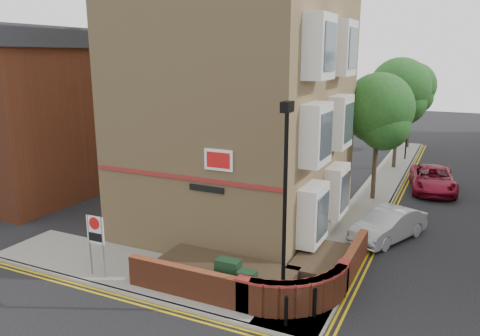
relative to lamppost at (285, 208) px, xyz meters
name	(u,v)px	position (x,y,z in m)	size (l,w,h in m)	color
ground	(218,319)	(-1.60, -1.20, -3.34)	(120.00, 120.00, 0.00)	black
pavement_corner	(151,274)	(-5.10, 0.30, -3.28)	(13.00, 3.00, 0.12)	gray
pavement_main	(379,190)	(0.40, 14.80, -3.28)	(2.00, 32.00, 0.12)	gray
kerb_side	(124,292)	(-5.10, -1.20, -3.28)	(13.00, 0.15, 0.12)	gray
kerb_main_near	(397,192)	(1.40, 14.80, -3.28)	(0.15, 32.00, 0.12)	gray
yellow_lines_side	(119,297)	(-5.10, -1.45, -3.34)	(13.00, 0.28, 0.01)	gold
yellow_lines_main	(401,193)	(1.65, 14.80, -3.34)	(0.28, 32.00, 0.01)	gold
corner_building	(245,88)	(-4.44, 6.80, 2.88)	(8.95, 10.40, 13.60)	tan
garden_wall	(252,283)	(-1.60, 1.30, -3.34)	(6.80, 6.00, 1.20)	brown
lamppost	(285,208)	(0.00, 0.00, 0.00)	(0.25, 0.50, 6.30)	black
utility_cabinet_large	(228,277)	(-1.90, 0.10, -2.62)	(0.80, 0.45, 1.20)	#163218
utility_cabinet_small	(247,288)	(-1.10, -0.20, -2.67)	(0.55, 0.40, 1.10)	#163218
bollard_near	(286,311)	(0.40, -0.80, -2.77)	(0.11, 0.11, 0.90)	black
bollard_far	(315,303)	(1.00, 0.00, -2.77)	(0.11, 0.11, 0.90)	black
zone_sign	(96,235)	(-6.60, -0.70, -1.70)	(0.72, 0.07, 2.20)	slate
side_building	(48,112)	(-16.60, 6.80, 1.20)	(6.40, 10.40, 9.00)	brown
tree_near	(378,113)	(0.40, 12.85, 1.36)	(3.64, 3.65, 6.70)	#382B1E
tree_mid	(399,93)	(0.40, 20.85, 1.85)	(4.03, 4.03, 7.42)	#382B1E
tree_far	(412,89)	(0.40, 28.85, 1.57)	(3.81, 3.81, 7.00)	#382B1E
traffic_light_assembly	(408,123)	(0.80, 23.80, -0.56)	(0.20, 0.16, 4.20)	black
silver_car_near	(388,225)	(2.00, 7.37, -2.68)	(1.40, 4.01, 1.32)	#A8ADB0
red_car_main	(433,179)	(3.18, 16.13, -2.64)	(2.33, 5.05, 1.40)	maroon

